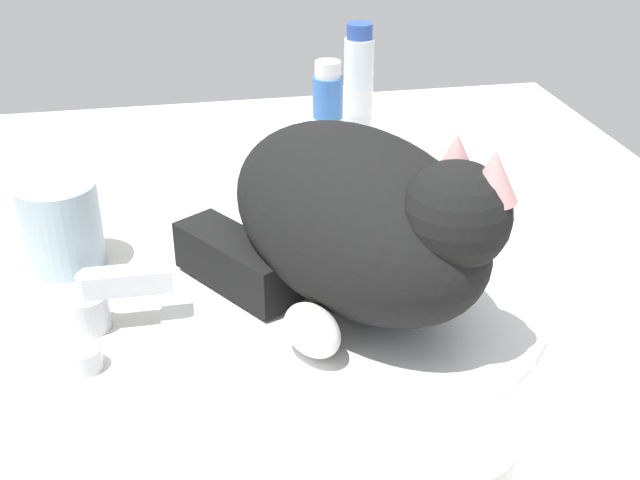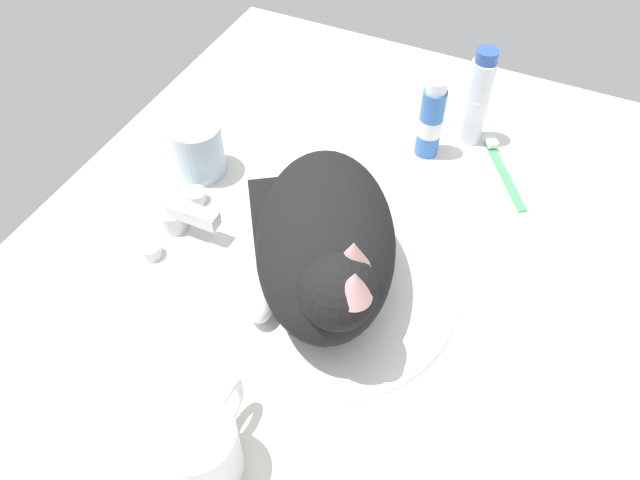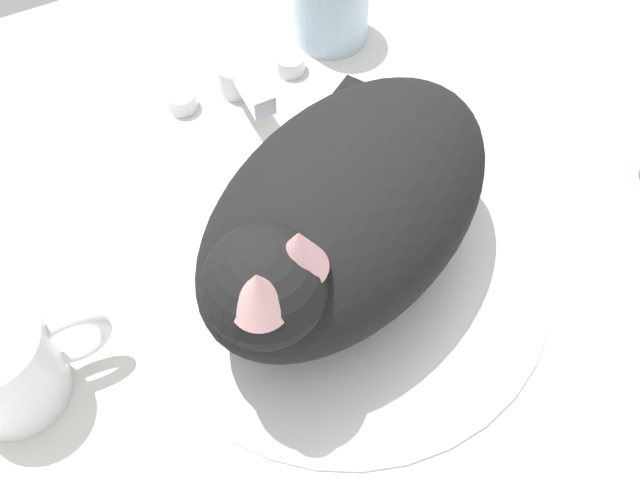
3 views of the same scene
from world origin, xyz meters
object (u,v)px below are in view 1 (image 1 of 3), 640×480
Objects in this scene: toothbrush at (419,154)px; mouthwash_bottle at (358,91)px; faucet at (100,305)px; toothpaste_bottle at (328,120)px; rinse_cup at (62,225)px; cat at (359,220)px.

mouthwash_bottle is at bearing 52.48° from toothbrush.
faucet is at bearing 129.22° from toothbrush.
toothpaste_bottle is at bearing 139.23° from mouthwash_bottle.
toothbrush is at bearing -65.16° from rinse_cup.
faucet is at bearing 139.55° from toothpaste_bottle.
toothbrush is at bearing -127.52° from mouthwash_bottle.
mouthwash_bottle is (5.68, -4.90, 1.28)cm from toothpaste_bottle.
faucet is 45.57cm from mouthwash_bottle.
cat is at bearing -92.17° from faucet.
faucet is 37.97cm from toothpaste_bottle.
rinse_cup is at bearing 114.84° from toothbrush.
mouthwash_bottle reaches higher than toothbrush.
mouthwash_bottle reaches higher than faucet.
mouthwash_bottle is (23.43, -33.11, 3.12)cm from rinse_cup.
cat is 3.80× the size of rinse_cup.
toothbrush is at bearing -86.87° from toothpaste_bottle.
cat reaches higher than mouthwash_bottle.
toothbrush is at bearing -25.95° from cat.
mouthwash_bottle is 10.66cm from toothbrush.
cat is 36.17cm from mouthwash_bottle.
cat is at bearing -115.28° from rinse_cup.
faucet is 0.44× the size of cat.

